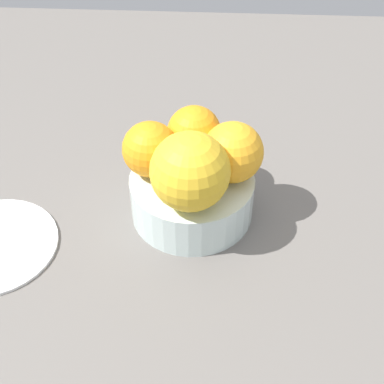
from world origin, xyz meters
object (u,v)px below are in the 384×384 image
object	(u,v)px
orange_in_bowl_0	(150,149)
orange_in_bowl_1	(233,152)
orange_in_bowl_2	(189,171)
fruit_bowl	(192,196)
orange_in_bowl_3	(191,132)

from	to	relation	value
orange_in_bowl_0	orange_in_bowl_1	distance (cm)	9.38
orange_in_bowl_0	orange_in_bowl_2	bearing A→B (deg)	-135.87
fruit_bowl	orange_in_bowl_2	size ratio (longest dim) A/B	1.69
fruit_bowl	orange_in_bowl_3	size ratio (longest dim) A/B	2.28
orange_in_bowl_0	orange_in_bowl_3	bearing A→B (deg)	-52.84
fruit_bowl	orange_in_bowl_3	bearing A→B (deg)	4.26
fruit_bowl	orange_in_bowl_0	distance (cm)	7.85
fruit_bowl	orange_in_bowl_1	distance (cm)	7.85
orange_in_bowl_2	orange_in_bowl_3	bearing A→B (deg)	1.73
orange_in_bowl_1	orange_in_bowl_3	xyz separation A→B (cm)	(3.81, 4.88, -0.29)
orange_in_bowl_1	orange_in_bowl_2	xyz separation A→B (cm)	(-4.49, 4.62, 0.84)
orange_in_bowl_2	fruit_bowl	bearing A→B (deg)	-1.28
orange_in_bowl_2	orange_in_bowl_0	bearing A→B (deg)	44.13
fruit_bowl	orange_in_bowl_1	size ratio (longest dim) A/B	2.09
orange_in_bowl_1	orange_in_bowl_3	bearing A→B (deg)	52.01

